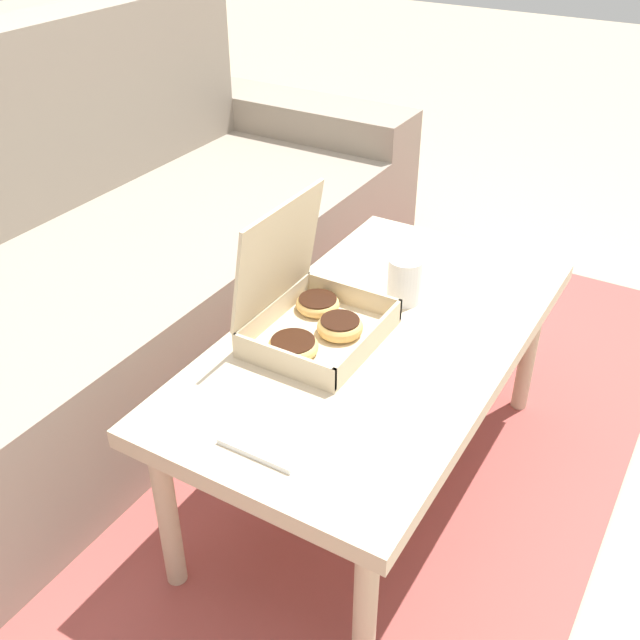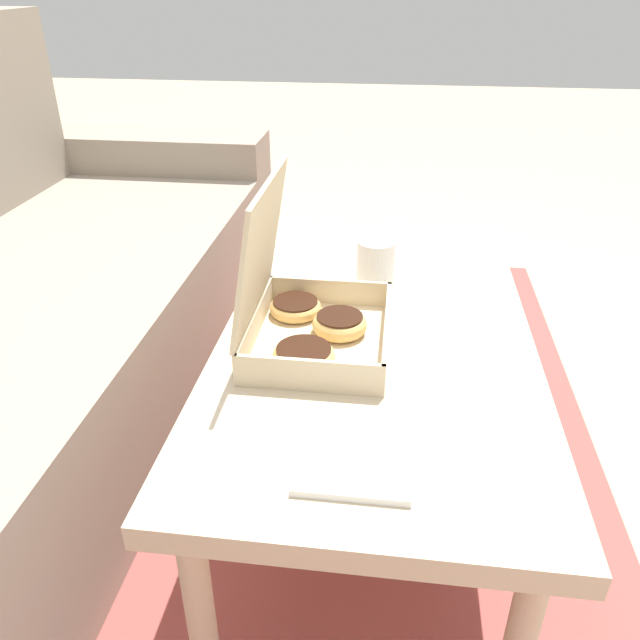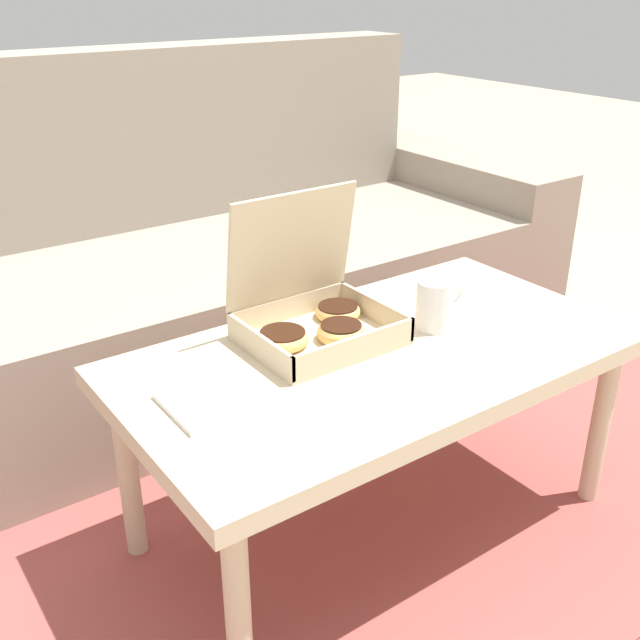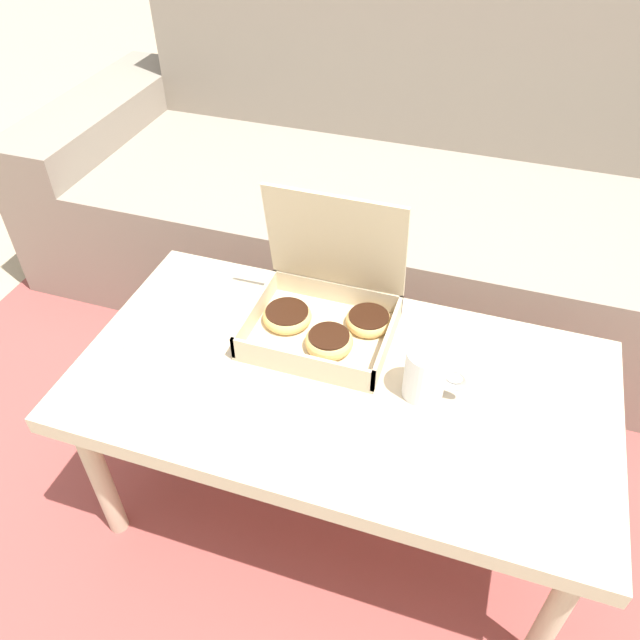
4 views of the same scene
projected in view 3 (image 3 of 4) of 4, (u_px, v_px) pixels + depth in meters
name	position (u px, v px, depth m)	size (l,w,h in m)	color
ground_plane	(344.00, 499.00, 1.82)	(12.00, 12.00, 0.00)	tan
area_rug	(278.00, 440.00, 2.04)	(2.66, 1.93, 0.01)	#994742
couch	(179.00, 275.00, 2.32)	(2.54, 0.88, 0.96)	gray
coffee_table	(379.00, 369.00, 1.56)	(1.08, 0.58, 0.46)	#C6B293
pastry_box	(314.00, 314.00, 1.57)	(0.30, 0.25, 0.30)	beige
coffee_mug	(436.00, 304.00, 1.62)	(0.13, 0.08, 0.11)	white
napkin_stack	(211.00, 401.00, 1.35)	(0.16, 0.16, 0.01)	white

